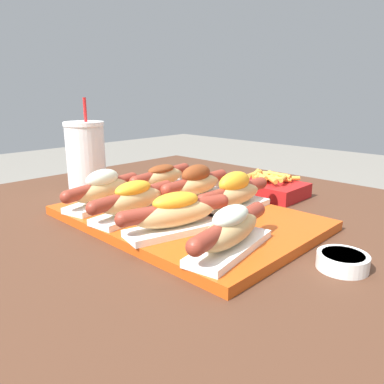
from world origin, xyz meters
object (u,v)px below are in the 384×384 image
at_px(hot_dog_1, 134,200).
at_px(drink_cup, 86,156).
at_px(fries_basket, 270,187).
at_px(hot_dog_5, 196,184).
at_px(sauce_bowl, 343,260).
at_px(hot_dog_6, 234,194).
at_px(hot_dog_0, 103,189).
at_px(hot_dog_3, 230,230).
at_px(hot_dog_2, 176,214).
at_px(serving_tray, 185,217).
at_px(hot_dog_4, 162,178).

bearing_deg(hot_dog_1, drink_cup, 164.98).
distance_m(hot_dog_1, fries_basket, 0.38).
bearing_deg(hot_dog_5, sauce_bowl, -11.12).
xyz_separation_m(hot_dog_6, drink_cup, (-0.42, -0.08, 0.04)).
height_order(hot_dog_6, drink_cup, drink_cup).
relative_size(hot_dog_0, hot_dog_3, 0.99).
xyz_separation_m(hot_dog_2, fries_basket, (-0.05, 0.37, -0.03)).
relative_size(hot_dog_5, hot_dog_6, 1.00).
bearing_deg(fries_basket, serving_tray, -93.08).
distance_m(serving_tray, fries_basket, 0.29).
height_order(hot_dog_3, hot_dog_5, hot_dog_5).
bearing_deg(hot_dog_1, fries_basket, 78.93).
xyz_separation_m(hot_dog_0, fries_basket, (0.18, 0.37, -0.03)).
bearing_deg(hot_dog_3, hot_dog_5, 143.73).
bearing_deg(hot_dog_6, hot_dog_4, 179.13).
height_order(hot_dog_0, fries_basket, hot_dog_0).
xyz_separation_m(hot_dog_6, sauce_bowl, (0.25, -0.07, -0.04)).
xyz_separation_m(hot_dog_1, hot_dog_5, (0.01, 0.17, 0.00)).
relative_size(hot_dog_3, hot_dog_5, 0.99).
bearing_deg(hot_dog_1, hot_dog_0, 179.18).
height_order(serving_tray, hot_dog_6, hot_dog_6).
height_order(hot_dog_5, drink_cup, drink_cup).
distance_m(hot_dog_5, hot_dog_6, 0.11).
height_order(hot_dog_2, drink_cup, drink_cup).
height_order(hot_dog_0, sauce_bowl, hot_dog_0).
bearing_deg(drink_cup, hot_dog_1, -15.02).
height_order(hot_dog_2, hot_dog_4, hot_dog_2).
height_order(hot_dog_2, fries_basket, hot_dog_2).
xyz_separation_m(hot_dog_2, sauce_bowl, (0.25, 0.10, -0.04)).
bearing_deg(hot_dog_0, hot_dog_6, 35.95).
xyz_separation_m(hot_dog_0, hot_dog_3, (0.34, -0.00, -0.00)).
distance_m(hot_dog_0, hot_dog_3, 0.34).
distance_m(hot_dog_1, hot_dog_3, 0.24).
distance_m(hot_dog_1, hot_dog_4, 0.20).
bearing_deg(hot_dog_6, serving_tray, -126.49).
relative_size(hot_dog_2, sauce_bowl, 2.85).
xyz_separation_m(hot_dog_1, hot_dog_2, (0.12, -0.00, 0.00)).
bearing_deg(hot_dog_2, serving_tray, 126.51).
distance_m(hot_dog_6, fries_basket, 0.21).
xyz_separation_m(hot_dog_0, hot_dog_4, (-0.00, 0.17, -0.00)).
height_order(hot_dog_6, fries_basket, hot_dog_6).
xyz_separation_m(hot_dog_4, fries_basket, (0.18, 0.20, -0.03)).
distance_m(hot_dog_4, hot_dog_5, 0.11).
relative_size(hot_dog_1, fries_basket, 1.34).
bearing_deg(hot_dog_4, sauce_bowl, -8.31).
bearing_deg(hot_dog_4, hot_dog_2, -36.61).
bearing_deg(fries_basket, hot_dog_6, -77.70).
bearing_deg(hot_dog_3, hot_dog_2, -178.98).
distance_m(hot_dog_4, fries_basket, 0.27).
relative_size(hot_dog_3, fries_basket, 1.33).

